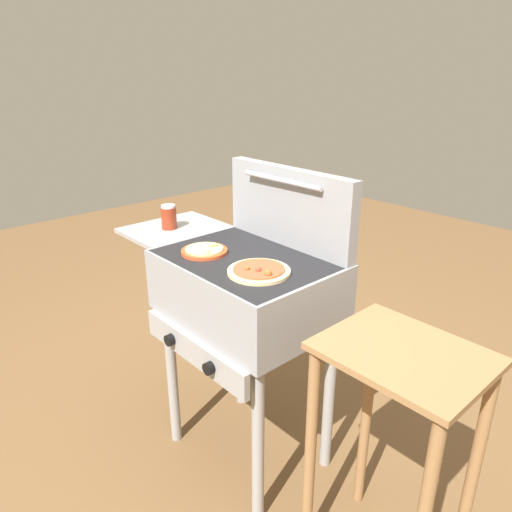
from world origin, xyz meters
The scene contains 7 objects.
ground_plane centered at (0.00, 0.00, 0.00)m, with size 8.00×8.00×0.00m, color brown.
grill centered at (-0.01, 0.00, 0.76)m, with size 0.96×0.53×0.90m.
grill_lid_open centered at (0.00, 0.21, 1.05)m, with size 0.63×0.08×0.30m.
pizza_cheese centered at (-0.14, -0.09, 0.91)m, with size 0.17×0.17×0.03m.
pizza_pepperoni centered at (0.14, -0.06, 0.91)m, with size 0.21×0.21×0.03m.
sauce_jar centered at (-0.48, -0.02, 0.95)m, with size 0.07×0.07×0.10m.
prep_table centered at (0.66, 0.00, 0.58)m, with size 0.44×0.36×0.82m.
Camera 1 is at (1.21, -1.05, 1.54)m, focal length 33.15 mm.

